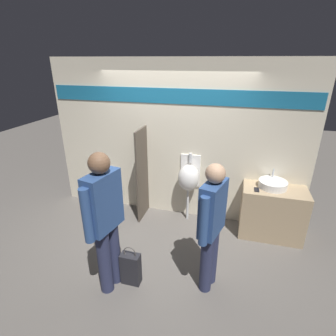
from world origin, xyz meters
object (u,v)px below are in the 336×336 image
Objects in this scene: shopping_bag at (131,268)px; person_in_vest at (212,224)px; cell_phone at (257,190)px; toilet at (102,197)px; person_with_lanyard at (105,219)px; urinal_near_counter at (189,178)px; sink_basin at (273,184)px.

person_in_vest is at bearing 13.28° from shopping_bag.
toilet is (-2.69, 0.06, -0.55)m from cell_phone.
person_with_lanyard is at bearing -138.65° from cell_phone.
person_with_lanyard reaches higher than person_in_vest.
toilet is at bearing -174.63° from urinal_near_counter.
urinal_near_counter is 1.78m from shopping_bag.
sink_basin reaches higher than cell_phone.
sink_basin is 2.58m from person_with_lanyard.
shopping_bag is (-1.49, -1.42, -0.61)m from cell_phone.
toilet is at bearing 75.32° from person_in_vest.
person_in_vest reaches higher than sink_basin.
urinal_near_counter reaches higher than shopping_bag.
cell_phone is at bearing 43.48° from shopping_bag.
person_with_lanyard is (-1.96, -1.67, 0.10)m from sink_basin.
cell_phone is 1.11m from urinal_near_counter.
urinal_near_counter is 0.73× the size of person_in_vest.
person_with_lanyard is (-1.72, -1.52, 0.15)m from cell_phone.
urinal_near_counter reaches higher than toilet.
person_with_lanyard is at bearing -139.49° from sink_basin.
person_with_lanyard reaches higher than sink_basin.
shopping_bag is (1.20, -1.48, -0.06)m from toilet.
shopping_bag is (-0.95, -0.22, -0.69)m from person_in_vest.
sink_basin is 3.06× the size of cell_phone.
cell_phone is 2.15m from shopping_bag.
sink_basin is at bearing 42.29° from shopping_bag.
cell_phone is at bearing -146.27° from sink_basin.
urinal_near_counter is 0.68× the size of person_with_lanyard.
person_in_vest is (2.14, -1.26, 0.63)m from toilet.
sink_basin is at bearing -37.43° from person_with_lanyard.
person_with_lanyard is 3.23× the size of shopping_bag.
toilet is at bearing 178.66° from cell_phone.
sink_basin is at bearing -14.43° from person_in_vest.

